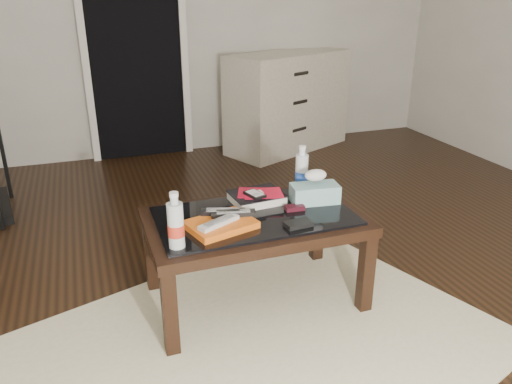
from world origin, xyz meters
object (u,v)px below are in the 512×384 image
textbook (257,197)px  water_bottle_right (302,168)px  tissue_box (315,193)px  coffee_table (255,227)px  dresser (288,102)px  water_bottle_left (175,220)px

textbook → water_bottle_right: bearing=11.0°
water_bottle_right → tissue_box: bearing=-91.9°
coffee_table → textbook: textbook is taller
coffee_table → textbook: bearing=67.0°
coffee_table → water_bottle_right: (0.33, 0.22, 0.18)m
tissue_box → textbook: bearing=167.7°
dresser → tissue_box: (-0.81, -2.26, 0.06)m
dresser → water_bottle_left: 2.93m
coffee_table → textbook: 0.18m
dresser → coffee_table: bearing=-140.5°
dresser → textbook: dresser is taller
dresser → water_bottle_left: size_ratio=5.46×
dresser → water_bottle_right: bearing=-135.3°
water_bottle_left → water_bottle_right: (0.73, 0.40, 0.00)m
tissue_box → water_bottle_left: bearing=-154.9°
dresser → textbook: bearing=-140.7°
water_bottle_left → water_bottle_right: size_ratio=1.00×
water_bottle_left → tissue_box: water_bottle_left is taller
coffee_table → water_bottle_left: water_bottle_left is taller
textbook → water_bottle_right: (0.27, 0.08, 0.10)m
textbook → water_bottle_left: water_bottle_left is taller
tissue_box → water_bottle_right: bearing=95.6°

